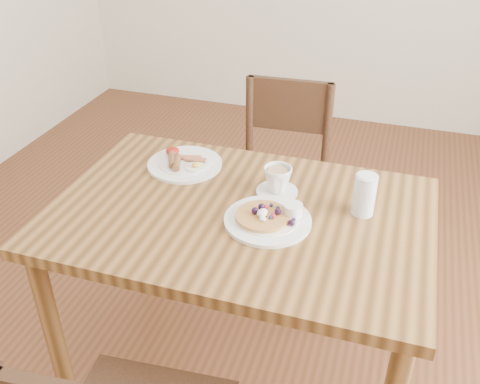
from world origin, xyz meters
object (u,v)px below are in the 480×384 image
Objects in this scene: dining_table at (240,236)px; chair_far at (281,171)px; pancake_plate at (269,218)px; teacup_saucer at (277,181)px; breakfast_plate at (184,163)px; water_glass at (364,195)px.

chair_far reaches higher than dining_table.
dining_table is 4.44× the size of pancake_plate.
pancake_plate is 1.93× the size of teacup_saucer.
breakfast_plate is at bearing 168.54° from teacup_saucer.
water_glass is at bearing -9.43° from breakfast_plate.
chair_far reaches higher than breakfast_plate.
teacup_saucer is 0.29m from water_glass.
water_glass is (0.41, -0.61, 0.32)m from chair_far.
dining_table is 1.36× the size of chair_far.
breakfast_plate is (-0.28, 0.22, 0.11)m from dining_table.
teacup_saucer is (0.12, -0.58, 0.30)m from chair_far.
chair_far is 0.66m from teacup_saucer.
teacup_saucer is (0.37, -0.07, 0.03)m from breakfast_plate.
teacup_saucer is 1.04× the size of water_glass.
dining_table is at bearing -37.14° from breakfast_plate.
teacup_saucer is at bearing 96.34° from pancake_plate.
breakfast_plate is at bearing 142.86° from dining_table.
pancake_plate is at bearing -32.35° from breakfast_plate.
chair_far is at bearing 101.86° from teacup_saucer.
dining_table is at bearing 163.66° from pancake_plate.
water_glass is at bearing -6.78° from teacup_saucer.
dining_table is 0.16m from pancake_plate.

